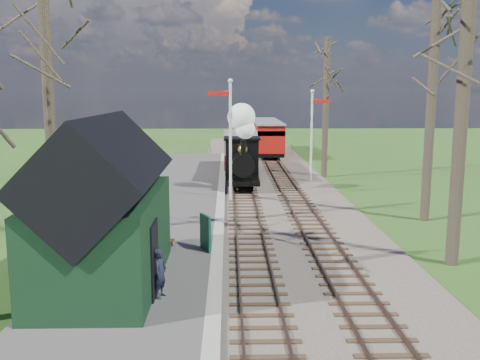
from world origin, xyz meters
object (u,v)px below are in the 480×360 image
object	(u,v)px
semaphore_near	(229,131)
bench	(157,240)
sign_board	(206,233)
red_carriage_b	(264,133)
person	(160,273)
station_shed	(104,212)
locomotive	(242,152)
red_carriage_a	(269,139)
semaphore_far	(313,128)
coach	(240,150)

from	to	relation	value
semaphore_near	bench	xyz separation A→B (m)	(-2.48, -8.91, -3.05)
bench	sign_board	bearing A→B (deg)	0.62
red_carriage_b	semaphore_near	bearing A→B (deg)	-98.16
person	station_shed	bearing A→B (deg)	76.06
locomotive	red_carriage_b	world-z (taller)	locomotive
semaphore_near	red_carriage_a	size ratio (longest dim) A/B	1.08
red_carriage_b	semaphore_far	bearing A→B (deg)	-84.22
semaphore_near	locomotive	bearing A→B (deg)	77.94
locomotive	coach	bearing A→B (deg)	89.89
coach	locomotive	bearing A→B (deg)	-90.11
red_carriage_a	bench	size ratio (longest dim) A/B	3.93
locomotive	red_carriage_a	bearing A→B (deg)	79.77
bench	station_shed	bearing A→B (deg)	-108.73
coach	red_carriage_a	distance (m)	8.79
bench	person	xyz separation A→B (m)	(0.63, -4.22, 0.29)
person	red_carriage_a	bearing A→B (deg)	10.61
bench	person	world-z (taller)	person
semaphore_near	sign_board	distance (m)	9.36
station_shed	locomotive	distance (m)	16.12
locomotive	sign_board	distance (m)	12.61
sign_board	semaphore_near	bearing A→B (deg)	84.68
coach	red_carriage_a	world-z (taller)	red_carriage_a
semaphore_far	red_carriage_b	bearing A→B (deg)	95.78
semaphore_far	coach	size ratio (longest dim) A/B	0.75
semaphore_far	sign_board	world-z (taller)	semaphore_far
station_shed	red_carriage_a	size ratio (longest dim) A/B	1.10
person	coach	bearing A→B (deg)	13.55
semaphore_near	red_carriage_a	distance (m)	18.43
red_carriage_a	semaphore_near	bearing A→B (deg)	-100.60
station_shed	semaphore_far	distance (m)	20.01
semaphore_far	person	xyz separation A→B (m)	(-7.00, -19.13, -2.49)
red_carriage_b	person	size ratio (longest dim) A/B	4.33
coach	sign_board	world-z (taller)	coach
semaphore_far	red_carriage_a	world-z (taller)	semaphore_far
locomotive	semaphore_far	bearing A→B (deg)	29.26
semaphore_near	station_shed	bearing A→B (deg)	-106.38
red_carriage_b	sign_board	xyz separation A→B (m)	(-4.20, -32.40, -0.84)
semaphore_near	person	distance (m)	13.55
bench	person	bearing A→B (deg)	-81.55
semaphore_near	red_carriage_a	xyz separation A→B (m)	(3.37, 18.01, -1.96)
semaphore_near	sign_board	bearing A→B (deg)	-95.32
semaphore_near	locomotive	size ratio (longest dim) A/B	1.30
coach	sign_board	distance (m)	18.59
red_carriage_a	person	bearing A→B (deg)	-99.52
bench	coach	bearing A→B (deg)	80.05
station_shed	locomotive	world-z (taller)	same
semaphore_near	coach	size ratio (longest dim) A/B	0.81
red_carriage_b	bench	bearing A→B (deg)	-100.23
semaphore_near	semaphore_far	world-z (taller)	semaphore_near
person	sign_board	bearing A→B (deg)	6.52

